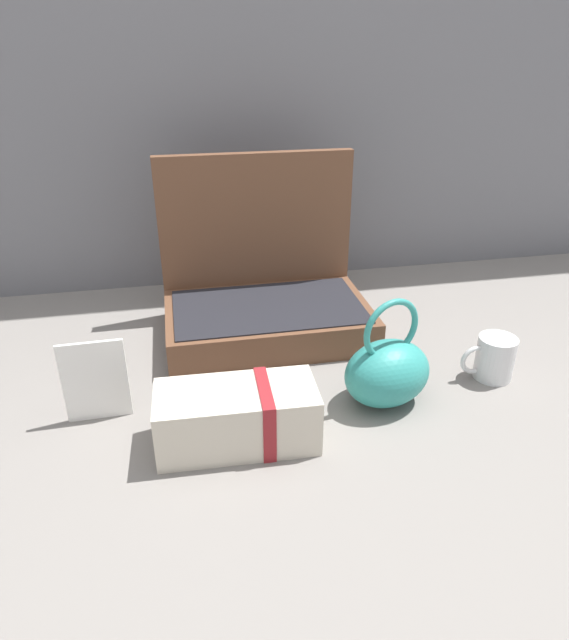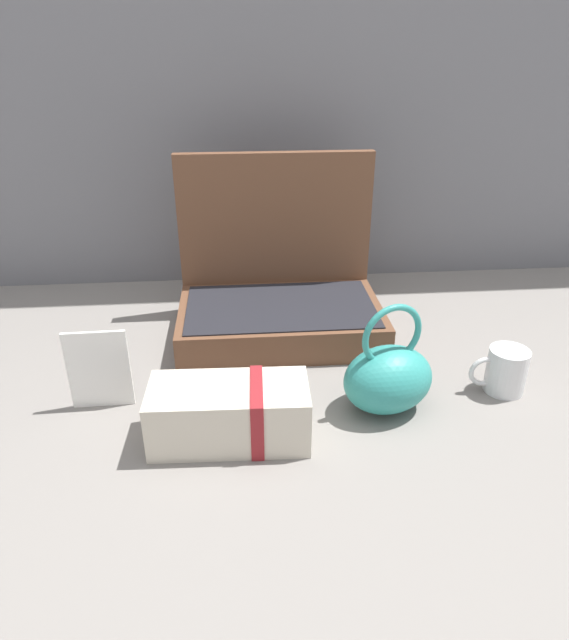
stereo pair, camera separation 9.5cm
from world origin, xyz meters
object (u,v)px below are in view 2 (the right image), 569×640
object	(u,v)px
open_suitcase	(279,293)
coffee_mug	(505,371)
teal_pouch_handbag	(388,377)
info_card_left	(99,370)
cream_toiletry_bag	(232,413)

from	to	relation	value
open_suitcase	coffee_mug	xyz separation A→B (m)	(0.39, -0.29, -0.04)
teal_pouch_handbag	info_card_left	xyz separation A→B (m)	(-0.49, 0.05, 0.01)
teal_pouch_handbag	cream_toiletry_bag	distance (m)	0.28
open_suitcase	info_card_left	size ratio (longest dim) A/B	2.93
coffee_mug	info_card_left	distance (m)	0.72
teal_pouch_handbag	coffee_mug	bearing A→B (deg)	8.75
coffee_mug	cream_toiletry_bag	bearing A→B (deg)	-169.19
cream_toiletry_bag	coffee_mug	bearing A→B (deg)	10.81
cream_toiletry_bag	info_card_left	world-z (taller)	info_card_left
cream_toiletry_bag	info_card_left	distance (m)	0.25
cream_toiletry_bag	open_suitcase	bearing A→B (deg)	74.59
teal_pouch_handbag	cream_toiletry_bag	xyz separation A→B (m)	(-0.27, -0.06, -0.02)
coffee_mug	info_card_left	world-z (taller)	info_card_left
open_suitcase	coffee_mug	bearing A→B (deg)	-36.52
teal_pouch_handbag	coffee_mug	distance (m)	0.23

